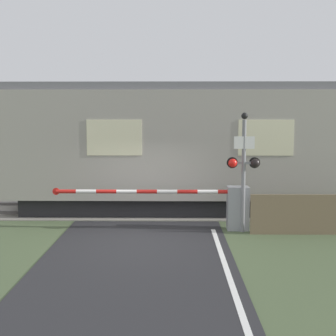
# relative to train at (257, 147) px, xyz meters

# --- Properties ---
(ground_plane) EXTENTS (80.00, 80.00, 0.00)m
(ground_plane) POSITION_rel_train_xyz_m (-3.60, -3.68, -2.16)
(ground_plane) COLOR #475638
(track_bed) EXTENTS (36.00, 3.20, 0.13)m
(track_bed) POSITION_rel_train_xyz_m (-3.60, 0.00, -2.14)
(track_bed) COLOR gray
(track_bed) RESTS_ON ground_plane
(train) EXTENTS (16.65, 2.94, 4.23)m
(train) POSITION_rel_train_xyz_m (0.00, 0.00, 0.00)
(train) COLOR black
(train) RESTS_ON ground_plane
(crossing_barrier) EXTENTS (5.54, 0.44, 1.23)m
(crossing_barrier) POSITION_rel_train_xyz_m (-1.38, -2.59, -1.47)
(crossing_barrier) COLOR gray
(crossing_barrier) RESTS_ON ground_plane
(signal_post) EXTENTS (0.91, 0.26, 3.30)m
(signal_post) POSITION_rel_train_xyz_m (-0.86, -2.84, -0.28)
(signal_post) COLOR gray
(signal_post) RESTS_ON ground_plane
(roadside_fence) EXTENTS (3.29, 0.06, 1.10)m
(roadside_fence) POSITION_rel_train_xyz_m (0.95, -3.11, -1.61)
(roadside_fence) COLOR #726047
(roadside_fence) RESTS_ON ground_plane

